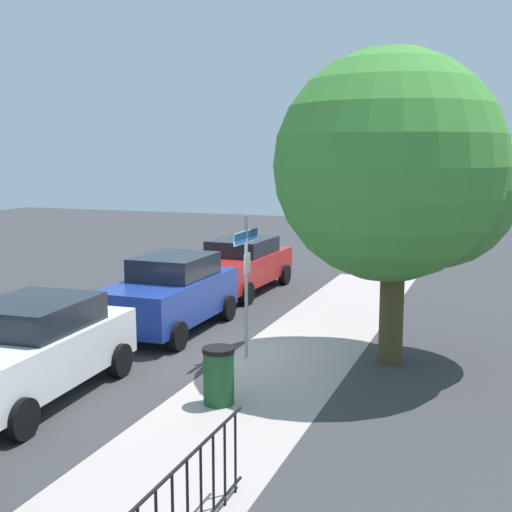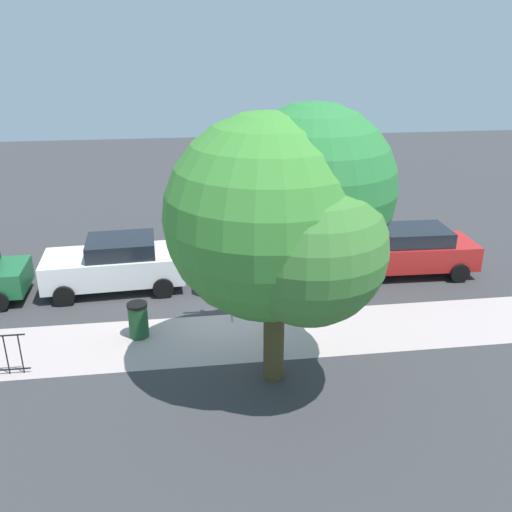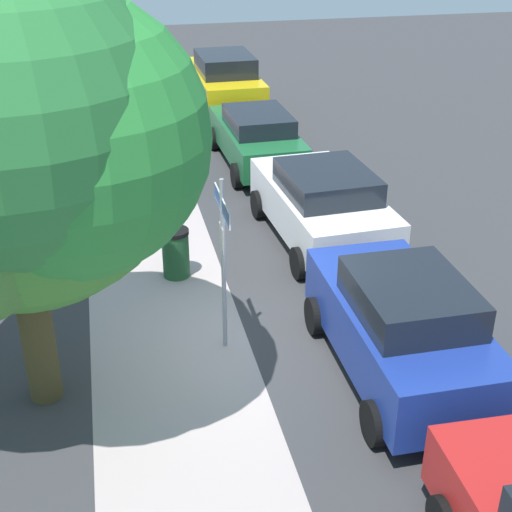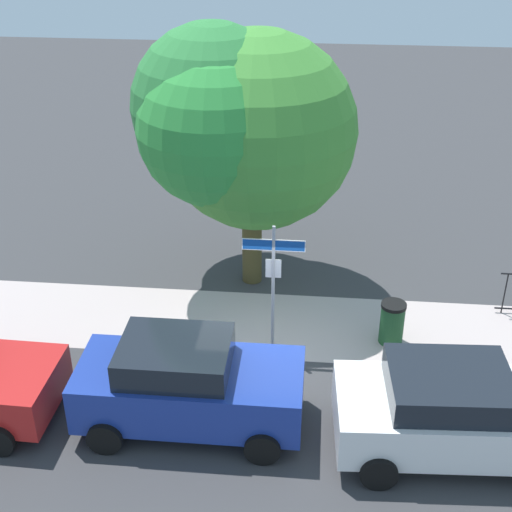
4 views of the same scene
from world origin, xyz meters
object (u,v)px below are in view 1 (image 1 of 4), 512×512
Objects in this scene: car_blue at (171,293)px; car_white at (28,349)px; street_sign at (246,264)px; shade_tree at (392,160)px; trash_bin at (219,376)px; car_red at (240,264)px.

car_white is (4.80, -0.23, -0.04)m from car_blue.
street_sign is 3.59m from shade_tree.
trash_bin is at bearing 36.79° from car_blue.
car_white reaches higher than trash_bin.
car_blue is at bearing -119.04° from street_sign.
shade_tree is 7.73m from car_white.
car_red reaches higher than trash_bin.
car_blue reaches higher than trash_bin.
street_sign is 6.81m from car_red.
car_white is 3.33m from trash_bin.
shade_tree reaches higher than trash_bin.
car_white is at bearing -74.79° from trash_bin.
car_white is 4.51× the size of trash_bin.
car_red is at bearing -160.29° from trash_bin.
street_sign is 0.67× the size of car_white.
trash_bin is (2.56, 0.50, -1.48)m from street_sign.
street_sign reaches higher than trash_bin.
car_red is at bearing -133.68° from shade_tree.
car_red is 4.81m from car_blue.
car_red is 1.05× the size of car_white.
street_sign is 4.50m from car_white.
shade_tree reaches higher than car_blue.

